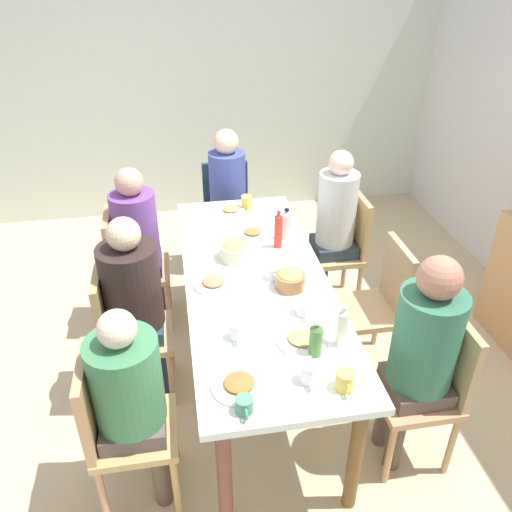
{
  "coord_description": "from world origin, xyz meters",
  "views": [
    {
      "loc": [
        2.46,
        -0.42,
        2.45
      ],
      "look_at": [
        0.0,
        0.0,
        0.93
      ],
      "focal_mm": 36.04,
      "sensor_mm": 36.0,
      "label": 1
    }
  ],
  "objects_px": {
    "chair_1": "(124,328)",
    "chair_6": "(430,382)",
    "cup_0": "(304,307)",
    "person_6": "(422,347)",
    "bottle_3": "(286,224)",
    "chair_2": "(116,423)",
    "cup_6": "(345,381)",
    "plate_2": "(253,233)",
    "plate_0": "(213,283)",
    "cup_7": "(273,273)",
    "person_1": "(134,295)",
    "bowl_1": "(236,250)",
    "cup_2": "(311,294)",
    "bottle_1": "(342,327)",
    "person_2": "(131,392)",
    "bowl_0": "(290,280)",
    "cup_4": "(237,331)",
    "cup_5": "(310,373)",
    "plate_1": "(231,210)",
    "chair_5": "(227,210)",
    "bottle_0": "(278,230)",
    "plate_3": "(301,339)",
    "person_0": "(334,219)",
    "chair_3": "(129,264)",
    "bottle_2": "(316,339)",
    "cup_1": "(244,405)",
    "person_3": "(138,236)",
    "dining_table": "(256,290)",
    "plate_4": "(239,384)",
    "cup_3": "(247,202)",
    "chair_4": "(379,301)",
    "chair_0": "(344,245)"
  },
  "relations": [
    {
      "from": "chair_3",
      "to": "bottle_1",
      "type": "xyz_separation_m",
      "value": [
        1.36,
        1.1,
        0.37
      ]
    },
    {
      "from": "person_0",
      "to": "chair_3",
      "type": "relative_size",
      "value": 1.39
    },
    {
      "from": "plate_2",
      "to": "cup_0",
      "type": "xyz_separation_m",
      "value": [
        0.89,
        0.13,
        0.03
      ]
    },
    {
      "from": "bowl_0",
      "to": "cup_4",
      "type": "height_order",
      "value": "bowl_0"
    },
    {
      "from": "plate_0",
      "to": "cup_7",
      "type": "xyz_separation_m",
      "value": [
        -0.01,
        0.35,
        0.02
      ]
    },
    {
      "from": "chair_6",
      "to": "bottle_3",
      "type": "distance_m",
      "value": 1.32
    },
    {
      "from": "plate_3",
      "to": "bowl_1",
      "type": "bearing_deg",
      "value": -165.75
    },
    {
      "from": "person_3",
      "to": "plate_4",
      "type": "distance_m",
      "value": 1.63
    },
    {
      "from": "cup_0",
      "to": "chair_4",
      "type": "bearing_deg",
      "value": 122.06
    },
    {
      "from": "bottle_3",
      "to": "cup_3",
      "type": "bearing_deg",
      "value": -158.93
    },
    {
      "from": "cup_3",
      "to": "bottle_0",
      "type": "height_order",
      "value": "bottle_0"
    },
    {
      "from": "cup_0",
      "to": "cup_1",
      "type": "xyz_separation_m",
      "value": [
        0.61,
        -0.41,
        -0.01
      ]
    },
    {
      "from": "person_0",
      "to": "person_3",
      "type": "height_order",
      "value": "person_0"
    },
    {
      "from": "plate_3",
      "to": "cup_6",
      "type": "xyz_separation_m",
      "value": [
        0.33,
        0.11,
        0.03
      ]
    },
    {
      "from": "cup_2",
      "to": "chair_3",
      "type": "bearing_deg",
      "value": -133.05
    },
    {
      "from": "plate_1",
      "to": "chair_2",
      "type": "bearing_deg",
      "value": -25.26
    },
    {
      "from": "plate_1",
      "to": "chair_5",
      "type": "bearing_deg",
      "value": 176.23
    },
    {
      "from": "cup_0",
      "to": "cup_2",
      "type": "relative_size",
      "value": 1.0
    },
    {
      "from": "person_2",
      "to": "cup_5",
      "type": "relative_size",
      "value": 9.87
    },
    {
      "from": "plate_1",
      "to": "plate_3",
      "type": "bearing_deg",
      "value": 6.31
    },
    {
      "from": "plate_3",
      "to": "cup_2",
      "type": "relative_size",
      "value": 2.04
    },
    {
      "from": "person_2",
      "to": "plate_2",
      "type": "relative_size",
      "value": 5.55
    },
    {
      "from": "bowl_0",
      "to": "bottle_0",
      "type": "xyz_separation_m",
      "value": [
        -0.46,
        0.03,
        0.07
      ]
    },
    {
      "from": "bottle_2",
      "to": "chair_1",
      "type": "bearing_deg",
      "value": -125.75
    },
    {
      "from": "person_0",
      "to": "cup_2",
      "type": "bearing_deg",
      "value": -24.36
    },
    {
      "from": "chair_6",
      "to": "plate_2",
      "type": "xyz_separation_m",
      "value": [
        -1.23,
        -0.73,
        0.28
      ]
    },
    {
      "from": "chair_2",
      "to": "dining_table",
      "type": "bearing_deg",
      "value": 132.18
    },
    {
      "from": "dining_table",
      "to": "plate_3",
      "type": "relative_size",
      "value": 8.73
    },
    {
      "from": "bowl_0",
      "to": "chair_4",
      "type": "bearing_deg",
      "value": 101.65
    },
    {
      "from": "chair_0",
      "to": "cup_0",
      "type": "relative_size",
      "value": 7.4
    },
    {
      "from": "chair_1",
      "to": "plate_0",
      "type": "relative_size",
      "value": 3.9
    },
    {
      "from": "chair_6",
      "to": "bowl_1",
      "type": "xyz_separation_m",
      "value": [
        -0.96,
        -0.88,
        0.32
      ]
    },
    {
      "from": "cup_6",
      "to": "cup_7",
      "type": "xyz_separation_m",
      "value": [
        -0.91,
        -0.14,
        -0.01
      ]
    },
    {
      "from": "chair_2",
      "to": "cup_6",
      "type": "height_order",
      "value": "chair_2"
    },
    {
      "from": "plate_0",
      "to": "plate_3",
      "type": "xyz_separation_m",
      "value": [
        0.56,
        0.38,
        -0.0
      ]
    },
    {
      "from": "chair_1",
      "to": "chair_6",
      "type": "xyz_separation_m",
      "value": [
        0.72,
        1.59,
        0.0
      ]
    },
    {
      "from": "bottle_0",
      "to": "person_2",
      "type": "bearing_deg",
      "value": -40.64
    },
    {
      "from": "bottle_2",
      "to": "cup_6",
      "type": "bearing_deg",
      "value": 16.39
    },
    {
      "from": "person_6",
      "to": "bowl_1",
      "type": "relative_size",
      "value": 6.24
    },
    {
      "from": "chair_3",
      "to": "cup_6",
      "type": "relative_size",
      "value": 7.59
    },
    {
      "from": "bowl_0",
      "to": "chair_1",
      "type": "bearing_deg",
      "value": -97.53
    },
    {
      "from": "bowl_0",
      "to": "bowl_1",
      "type": "xyz_separation_m",
      "value": [
        -0.37,
        -0.26,
        0.01
      ]
    },
    {
      "from": "person_1",
      "to": "bowl_1",
      "type": "relative_size",
      "value": 6.02
    },
    {
      "from": "person_1",
      "to": "bottle_1",
      "type": "height_order",
      "value": "person_1"
    },
    {
      "from": "bottle_1",
      "to": "person_2",
      "type": "bearing_deg",
      "value": -85.76
    },
    {
      "from": "cup_0",
      "to": "person_6",
      "type": "bearing_deg",
      "value": 56.22
    },
    {
      "from": "chair_6",
      "to": "bottle_3",
      "type": "xyz_separation_m",
      "value": [
        -1.16,
        -0.52,
        0.36
      ]
    },
    {
      "from": "bottle_2",
      "to": "bottle_3",
      "type": "distance_m",
      "value": 1.14
    },
    {
      "from": "chair_4",
      "to": "plate_0",
      "type": "bearing_deg",
      "value": -88.23
    },
    {
      "from": "cup_0",
      "to": "bottle_1",
      "type": "height_order",
      "value": "bottle_1"
    }
  ]
}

